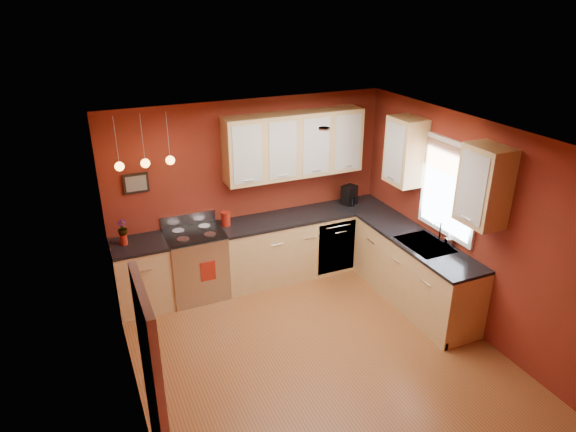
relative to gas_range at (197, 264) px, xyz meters
name	(u,v)px	position (x,y,z in m)	size (l,w,h in m)	color
floor	(315,352)	(0.92, -1.80, -0.48)	(4.20, 4.20, 0.00)	#96502B
ceiling	(320,136)	(0.92, -1.80, 2.12)	(4.00, 4.20, 0.02)	silver
wall_back	(251,191)	(0.92, 0.30, 0.82)	(4.00, 0.02, 2.60)	maroon
wall_front	(446,378)	(0.92, -3.90, 0.82)	(4.00, 0.02, 2.60)	maroon
wall_left	(126,295)	(-1.08, -1.80, 0.82)	(0.02, 4.20, 2.60)	maroon
wall_right	(464,223)	(2.92, -1.80, 0.82)	(0.02, 4.20, 2.60)	maroon
base_cabinets_back_left	(142,277)	(-0.73, 0.00, -0.03)	(0.70, 0.60, 0.90)	tan
base_cabinets_back_right	(305,244)	(1.65, 0.00, -0.03)	(2.54, 0.60, 0.90)	tan
base_cabinets_right	(414,272)	(2.62, -1.35, -0.03)	(0.60, 2.10, 0.90)	tan
counter_back_left	(138,245)	(-0.73, 0.00, 0.44)	(0.70, 0.62, 0.04)	black
counter_back_right	(306,215)	(1.65, 0.00, 0.44)	(2.54, 0.62, 0.04)	black
counter_right	(418,241)	(2.62, -1.35, 0.44)	(0.62, 2.10, 0.04)	black
gas_range	(197,264)	(0.00, 0.00, 0.00)	(0.76, 0.64, 1.11)	#B3B3B8
dishwasher_front	(336,247)	(2.02, -0.29, -0.03)	(0.60, 0.02, 0.80)	#B3B3B8
sink	(425,246)	(2.62, -1.50, 0.43)	(0.50, 0.70, 0.33)	gray
window	(450,186)	(2.89, -1.50, 1.21)	(0.06, 1.02, 1.22)	white
door_left_wall	(156,404)	(-1.05, -3.00, 0.54)	(0.12, 0.82, 2.05)	white
upper_cabinets_back	(294,145)	(1.52, 0.12, 1.47)	(2.00, 0.35, 0.90)	tan
upper_cabinets_right	(441,167)	(2.75, -1.48, 1.47)	(0.35, 1.95, 0.90)	tan
wall_picture	(136,183)	(-0.63, 0.28, 1.17)	(0.32, 0.03, 0.26)	black
pendant_lights	(145,163)	(-0.53, -0.05, 1.53)	(0.71, 0.11, 0.66)	gray
red_canister	(226,219)	(0.47, 0.07, 0.56)	(0.13, 0.13, 0.20)	maroon
red_vase	(124,239)	(-0.89, 0.04, 0.53)	(0.09, 0.09, 0.14)	maroon
flowers	(122,228)	(-0.89, 0.04, 0.69)	(0.12, 0.12, 0.21)	maroon
coffee_maker	(349,196)	(2.41, 0.06, 0.59)	(0.25, 0.25, 0.29)	black
soap_pump	(449,241)	(2.84, -1.67, 0.54)	(0.08, 0.08, 0.17)	white
dish_towel	(208,271)	(0.07, -0.33, 0.04)	(0.20, 0.01, 0.28)	maroon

